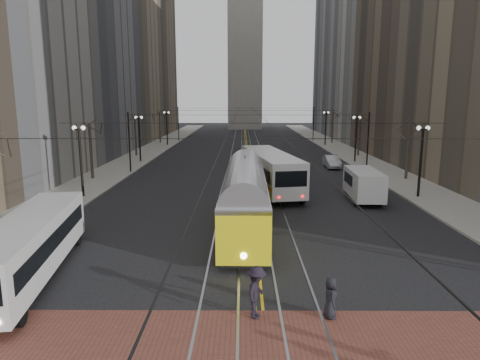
{
  "coord_description": "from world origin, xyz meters",
  "views": [
    {
      "loc": [
        -0.64,
        -16.1,
        7.95
      ],
      "look_at": [
        -0.79,
        10.02,
        3.0
      ],
      "focal_mm": 32.0,
      "sensor_mm": 36.0,
      "label": 1
    }
  ],
  "objects_px": {
    "transit_bus": "(30,249)",
    "pedestrian_d": "(256,292)",
    "streetcar": "(245,204)",
    "rear_bus": "(270,172)",
    "sedan_grey": "(285,166)",
    "cargo_van": "(364,186)",
    "sedan_silver": "(332,162)",
    "pedestrian_a": "(330,298)"
  },
  "relations": [
    {
      "from": "sedan_silver",
      "to": "transit_bus",
      "type": "bearing_deg",
      "value": -121.84
    },
    {
      "from": "transit_bus",
      "to": "streetcar",
      "type": "xyz_separation_m",
      "value": [
        9.64,
        7.39,
        0.25
      ]
    },
    {
      "from": "pedestrian_d",
      "to": "rear_bus",
      "type": "bearing_deg",
      "value": 11.73
    },
    {
      "from": "cargo_van",
      "to": "pedestrian_a",
      "type": "distance_m",
      "value": 19.46
    },
    {
      "from": "streetcar",
      "to": "sedan_silver",
      "type": "distance_m",
      "value": 26.52
    },
    {
      "from": "cargo_van",
      "to": "sedan_grey",
      "type": "distance_m",
      "value": 14.18
    },
    {
      "from": "pedestrian_a",
      "to": "transit_bus",
      "type": "bearing_deg",
      "value": 74.2
    },
    {
      "from": "rear_bus",
      "to": "cargo_van",
      "type": "xyz_separation_m",
      "value": [
        7.1,
        -3.87,
        -0.44
      ]
    },
    {
      "from": "rear_bus",
      "to": "sedan_silver",
      "type": "xyz_separation_m",
      "value": [
        8.09,
        13.0,
        -0.96
      ]
    },
    {
      "from": "cargo_van",
      "to": "pedestrian_a",
      "type": "relative_size",
      "value": 3.6
    },
    {
      "from": "sedan_grey",
      "to": "sedan_silver",
      "type": "relative_size",
      "value": 0.99
    },
    {
      "from": "transit_bus",
      "to": "rear_bus",
      "type": "height_order",
      "value": "rear_bus"
    },
    {
      "from": "streetcar",
      "to": "pedestrian_d",
      "type": "bearing_deg",
      "value": -87.3
    },
    {
      "from": "pedestrian_a",
      "to": "pedestrian_d",
      "type": "bearing_deg",
      "value": 89.56
    },
    {
      "from": "sedan_grey",
      "to": "rear_bus",
      "type": "bearing_deg",
      "value": -106.25
    },
    {
      "from": "streetcar",
      "to": "cargo_van",
      "type": "relative_size",
      "value": 2.48
    },
    {
      "from": "cargo_van",
      "to": "sedan_grey",
      "type": "bearing_deg",
      "value": 112.49
    },
    {
      "from": "sedan_grey",
      "to": "pedestrian_a",
      "type": "height_order",
      "value": "pedestrian_a"
    },
    {
      "from": "pedestrian_a",
      "to": "sedan_silver",
      "type": "bearing_deg",
      "value": -12.12
    },
    {
      "from": "transit_bus",
      "to": "streetcar",
      "type": "bearing_deg",
      "value": 29.3
    },
    {
      "from": "streetcar",
      "to": "pedestrian_d",
      "type": "distance_m",
      "value": 10.92
    },
    {
      "from": "cargo_van",
      "to": "pedestrian_d",
      "type": "bearing_deg",
      "value": -113.86
    },
    {
      "from": "cargo_van",
      "to": "pedestrian_a",
      "type": "bearing_deg",
      "value": -106.65
    },
    {
      "from": "transit_bus",
      "to": "sedan_grey",
      "type": "xyz_separation_m",
      "value": [
        14.14,
        28.2,
        -0.64
      ]
    },
    {
      "from": "sedan_silver",
      "to": "pedestrian_d",
      "type": "relative_size",
      "value": 2.23
    },
    {
      "from": "transit_bus",
      "to": "pedestrian_d",
      "type": "height_order",
      "value": "transit_bus"
    },
    {
      "from": "sedan_grey",
      "to": "pedestrian_a",
      "type": "bearing_deg",
      "value": -95.65
    },
    {
      "from": "transit_bus",
      "to": "sedan_grey",
      "type": "distance_m",
      "value": 31.56
    },
    {
      "from": "rear_bus",
      "to": "pedestrian_a",
      "type": "distance_m",
      "value": 22.31
    },
    {
      "from": "transit_bus",
      "to": "cargo_van",
      "type": "relative_size",
      "value": 1.98
    },
    {
      "from": "streetcar",
      "to": "pedestrian_a",
      "type": "distance_m",
      "value": 11.35
    },
    {
      "from": "streetcar",
      "to": "rear_bus",
      "type": "relative_size",
      "value": 1.08
    },
    {
      "from": "sedan_silver",
      "to": "pedestrian_a",
      "type": "distance_m",
      "value": 36.02
    },
    {
      "from": "streetcar",
      "to": "sedan_grey",
      "type": "height_order",
      "value": "streetcar"
    },
    {
      "from": "transit_bus",
      "to": "pedestrian_a",
      "type": "distance_m",
      "value": 13.22
    },
    {
      "from": "cargo_van",
      "to": "pedestrian_d",
      "type": "relative_size",
      "value": 2.84
    },
    {
      "from": "streetcar",
      "to": "pedestrian_a",
      "type": "xyz_separation_m",
      "value": [
        3.09,
        -10.89,
        -0.84
      ]
    },
    {
      "from": "sedan_silver",
      "to": "rear_bus",
      "type": "bearing_deg",
      "value": -121.51
    },
    {
      "from": "cargo_van",
      "to": "sedan_silver",
      "type": "distance_m",
      "value": 16.91
    },
    {
      "from": "streetcar",
      "to": "sedan_grey",
      "type": "relative_size",
      "value": 3.18
    },
    {
      "from": "transit_bus",
      "to": "pedestrian_d",
      "type": "bearing_deg",
      "value": -27.44
    },
    {
      "from": "streetcar",
      "to": "rear_bus",
      "type": "xyz_separation_m",
      "value": [
        2.3,
        11.39,
        0.05
      ]
    }
  ]
}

